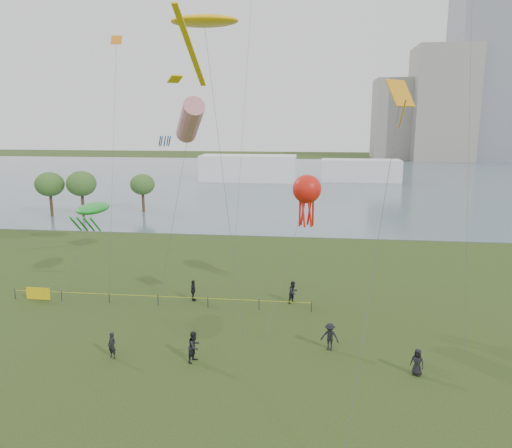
# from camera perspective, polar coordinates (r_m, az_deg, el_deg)

# --- Properties ---
(ground_plane) EXTENTS (400.00, 400.00, 0.00)m
(ground_plane) POSITION_cam_1_polar(r_m,az_deg,el_deg) (24.95, -2.97, -23.36)
(ground_plane) COLOR #20310F
(lake) EXTENTS (400.00, 120.00, 0.08)m
(lake) POSITION_cam_1_polar(r_m,az_deg,el_deg) (120.95, 5.09, 5.13)
(lake) COLOR slate
(lake) RESTS_ON ground_plane
(building_mid) EXTENTS (20.00, 20.00, 38.00)m
(building_mid) POSITION_cam_1_polar(r_m,az_deg,el_deg) (186.96, 20.45, 12.68)
(building_mid) COLOR gray
(building_mid) RESTS_ON ground_plane
(building_low) EXTENTS (16.00, 18.00, 28.00)m
(building_low) POSITION_cam_1_polar(r_m,az_deg,el_deg) (190.16, 15.73, 11.45)
(building_low) COLOR gray
(building_low) RESTS_ON ground_plane
(pavilion_left) EXTENTS (22.00, 8.00, 6.00)m
(pavilion_left) POSITION_cam_1_polar(r_m,az_deg,el_deg) (116.64, -0.90, 6.39)
(pavilion_left) COLOR white
(pavilion_left) RESTS_ON ground_plane
(pavilion_right) EXTENTS (18.00, 7.00, 5.00)m
(pavilion_right) POSITION_cam_1_polar(r_m,az_deg,el_deg) (119.09, 11.87, 6.01)
(pavilion_right) COLOR silver
(pavilion_right) RESTS_ON ground_plane
(trees) EXTENTS (27.49, 14.56, 9.10)m
(trees) POSITION_cam_1_polar(r_m,az_deg,el_deg) (79.85, -24.51, 4.61)
(trees) COLOR #382819
(trees) RESTS_ON ground_plane
(fence) EXTENTS (24.07, 0.07, 1.05)m
(fence) POSITION_cam_1_polar(r_m,az_deg,el_deg) (42.55, -19.09, -7.72)
(fence) COLOR black
(fence) RESTS_ON ground_plane
(spectator_a) EXTENTS (1.01, 1.13, 1.91)m
(spectator_a) POSITION_cam_1_polar(r_m,az_deg,el_deg) (31.16, -7.06, -13.72)
(spectator_a) COLOR black
(spectator_a) RESTS_ON ground_plane
(spectator_b) EXTENTS (1.30, 0.96, 1.80)m
(spectator_b) POSITION_cam_1_polar(r_m,az_deg,el_deg) (32.64, 8.43, -12.62)
(spectator_b) COLOR black
(spectator_b) RESTS_ON ground_plane
(spectator_c) EXTENTS (0.51, 1.04, 1.72)m
(spectator_c) POSITION_cam_1_polar(r_m,az_deg,el_deg) (40.73, -7.19, -7.55)
(spectator_c) COLOR black
(spectator_c) RESTS_ON ground_plane
(spectator_d) EXTENTS (0.92, 0.82, 1.58)m
(spectator_d) POSITION_cam_1_polar(r_m,az_deg,el_deg) (30.93, 17.95, -14.79)
(spectator_d) COLOR black
(spectator_d) RESTS_ON ground_plane
(spectator_f) EXTENTS (0.71, 0.61, 1.66)m
(spectator_f) POSITION_cam_1_polar(r_m,az_deg,el_deg) (32.56, -16.13, -13.20)
(spectator_f) COLOR black
(spectator_f) RESTS_ON ground_plane
(spectator_g) EXTENTS (1.08, 1.10, 1.79)m
(spectator_g) POSITION_cam_1_polar(r_m,az_deg,el_deg) (40.05, 4.28, -7.78)
(spectator_g) COLOR black
(spectator_g) RESTS_ON ground_plane
(kite_stingray) EXTENTS (5.85, 10.00, 21.48)m
(kite_stingray) POSITION_cam_1_polar(r_m,az_deg,el_deg) (37.80, -5.96, 21.98)
(kite_stingray) COLOR #3F3F42
(kite_windsock) EXTENTS (4.20, 5.44, 16.12)m
(kite_windsock) POSITION_cam_1_polar(r_m,az_deg,el_deg) (41.40, -7.57, 11.63)
(kite_windsock) COLOR #3F3F42
(kite_creature) EXTENTS (2.56, 5.93, 7.56)m
(kite_creature) POSITION_cam_1_polar(r_m,az_deg,el_deg) (43.25, -18.15, 1.67)
(kite_creature) COLOR #3F3F42
(kite_octopus) EXTENTS (3.58, 8.48, 10.25)m
(kite_octopus) POSITION_cam_1_polar(r_m,az_deg,el_deg) (38.32, 5.83, 3.89)
(kite_octopus) COLOR #3F3F42
(kite_delta) EXTENTS (3.55, 8.91, 16.29)m
(kite_delta) POSITION_cam_1_polar(r_m,az_deg,el_deg) (25.67, 16.00, 12.67)
(kite_delta) COLOR #3F3F42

